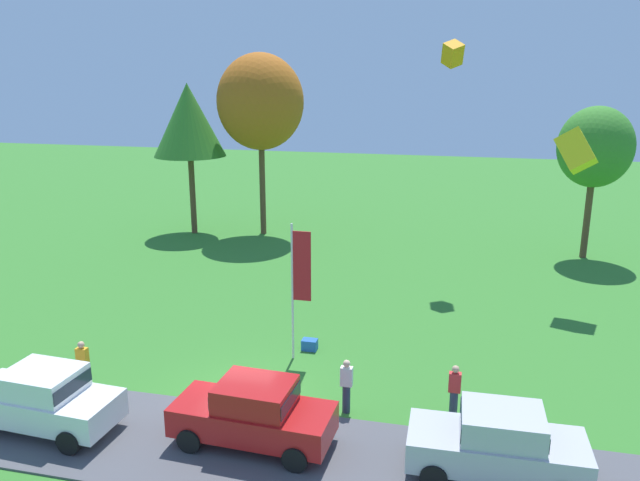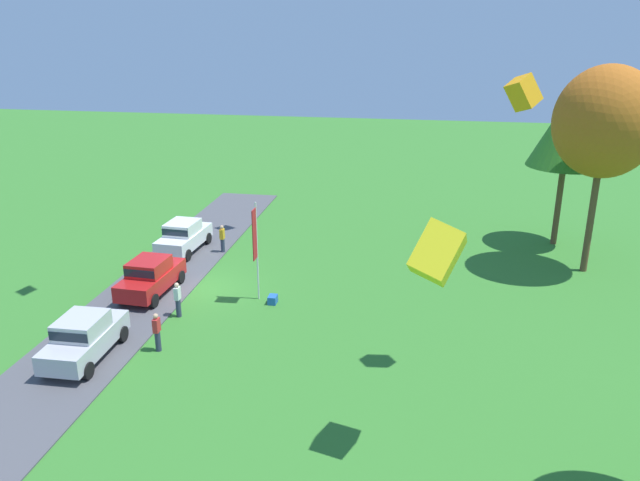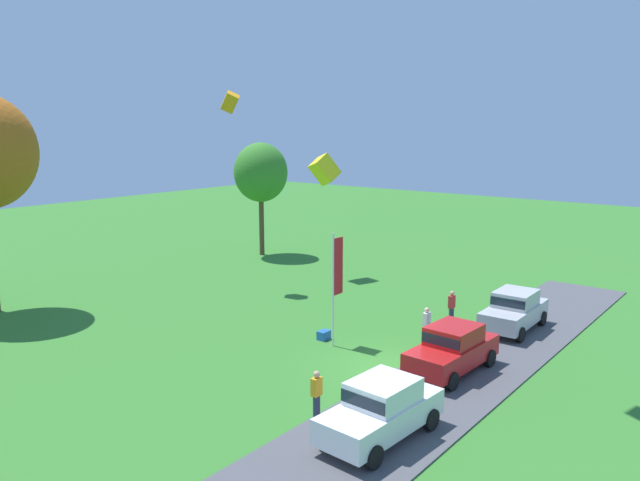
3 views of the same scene
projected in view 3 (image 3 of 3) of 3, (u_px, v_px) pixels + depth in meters
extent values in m
plane|color=#337528|center=(384.00, 367.00, 24.69)|extent=(120.00, 120.00, 0.00)
cube|color=#4C4C51|center=(446.00, 384.00, 23.04)|extent=(36.00, 4.40, 0.06)
cube|color=white|center=(381.00, 415.00, 18.86)|extent=(4.50, 2.05, 0.80)
cube|color=white|center=(383.00, 391.00, 18.80)|extent=(2.09, 1.75, 0.70)
cube|color=#19232D|center=(383.00, 391.00, 18.80)|extent=(2.13, 1.72, 0.38)
cylinder|color=black|center=(373.00, 457.00, 17.28)|extent=(0.69, 0.28, 0.68)
cylinder|color=black|center=(327.00, 437.00, 18.39)|extent=(0.69, 0.28, 0.68)
cylinder|color=black|center=(431.00, 419.00, 19.48)|extent=(0.69, 0.28, 0.68)
cylinder|color=black|center=(386.00, 403.00, 20.60)|extent=(0.69, 0.28, 0.68)
cube|color=red|center=(452.00, 354.00, 23.97)|extent=(4.49, 2.02, 0.80)
cube|color=red|center=(454.00, 334.00, 23.91)|extent=(2.08, 1.74, 0.70)
cube|color=#19232D|center=(454.00, 334.00, 23.91)|extent=(2.12, 1.71, 0.38)
cylinder|color=black|center=(452.00, 381.00, 22.38)|extent=(0.69, 0.27, 0.68)
cylinder|color=black|center=(411.00, 369.00, 23.49)|extent=(0.69, 0.27, 0.68)
cylinder|color=black|center=(490.00, 358.00, 24.60)|extent=(0.69, 0.27, 0.68)
cylinder|color=black|center=(451.00, 348.00, 25.71)|extent=(0.69, 0.27, 0.68)
cube|color=#B7B7BC|center=(514.00, 314.00, 28.96)|extent=(4.43, 1.88, 0.80)
cube|color=#B7B7BC|center=(515.00, 298.00, 28.90)|extent=(2.03, 1.68, 0.70)
cube|color=#19232D|center=(515.00, 298.00, 28.90)|extent=(2.07, 1.64, 0.38)
cylinder|color=black|center=(520.00, 335.00, 27.36)|extent=(0.68, 0.25, 0.68)
cylinder|color=black|center=(483.00, 327.00, 28.37)|extent=(0.68, 0.25, 0.68)
cylinder|color=black|center=(542.00, 318.00, 29.70)|extent=(0.68, 0.25, 0.68)
cylinder|color=black|center=(507.00, 312.00, 30.72)|extent=(0.68, 0.25, 0.68)
cylinder|color=#2D334C|center=(451.00, 317.00, 29.77)|extent=(0.24, 0.24, 0.88)
cube|color=red|center=(452.00, 302.00, 29.64)|extent=(0.36, 0.22, 0.60)
sphere|color=tan|center=(452.00, 293.00, 29.56)|extent=(0.22, 0.22, 0.22)
cylinder|color=#2D334C|center=(317.00, 408.00, 20.16)|extent=(0.24, 0.24, 0.88)
cube|color=orange|center=(317.00, 387.00, 20.03)|extent=(0.36, 0.22, 0.60)
sphere|color=tan|center=(317.00, 374.00, 19.95)|extent=(0.22, 0.22, 0.22)
cylinder|color=#2D334C|center=(426.00, 336.00, 27.10)|extent=(0.24, 0.24, 0.88)
cube|color=white|center=(427.00, 319.00, 26.96)|extent=(0.36, 0.22, 0.60)
sphere|color=beige|center=(427.00, 310.00, 26.89)|extent=(0.22, 0.22, 0.22)
cylinder|color=brown|center=(262.00, 226.00, 45.80)|extent=(0.36, 0.36, 4.33)
ellipsoid|color=#387F28|center=(261.00, 172.00, 45.09)|extent=(3.90, 3.90, 4.29)
cylinder|color=silver|center=(333.00, 290.00, 26.67)|extent=(0.08, 0.08, 4.99)
cube|color=red|center=(338.00, 266.00, 26.76)|extent=(0.64, 0.04, 2.49)
cube|color=blue|center=(324.00, 335.00, 27.89)|extent=(0.56, 0.40, 0.40)
cube|color=yellow|center=(325.00, 170.00, 38.75)|extent=(1.94, 1.72, 2.12)
cube|color=orange|center=(230.00, 102.00, 35.48)|extent=(1.09, 1.38, 1.37)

